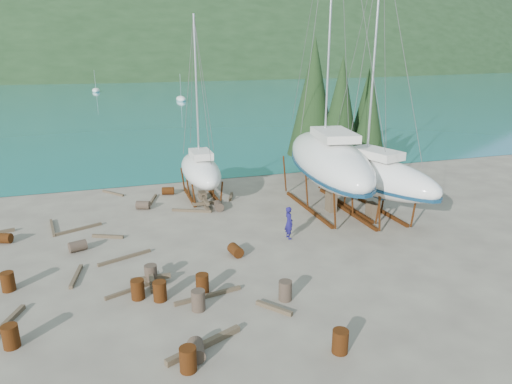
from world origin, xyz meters
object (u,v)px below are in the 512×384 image
object	(u,v)px
small_sailboat_shore	(200,170)
large_sailboat_near	(329,160)
large_sailboat_far	(370,174)
worker	(289,223)

from	to	relation	value
small_sailboat_shore	large_sailboat_near	bearing A→B (deg)	-32.66
large_sailboat_near	large_sailboat_far	bearing A→B (deg)	-34.45
large_sailboat_near	worker	xyz separation A→B (m)	(-4.43, -4.15, -2.45)
small_sailboat_shore	large_sailboat_far	bearing A→B (deg)	-35.28
large_sailboat_near	worker	world-z (taller)	large_sailboat_near
large_sailboat_far	worker	distance (m)	7.04
large_sailboat_far	large_sailboat_near	bearing A→B (deg)	120.41
large_sailboat_far	small_sailboat_shore	size ratio (longest dim) A/B	1.32
large_sailboat_far	worker	xyz separation A→B (m)	(-6.45, -2.19, -1.78)
small_sailboat_shore	worker	world-z (taller)	small_sailboat_shore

